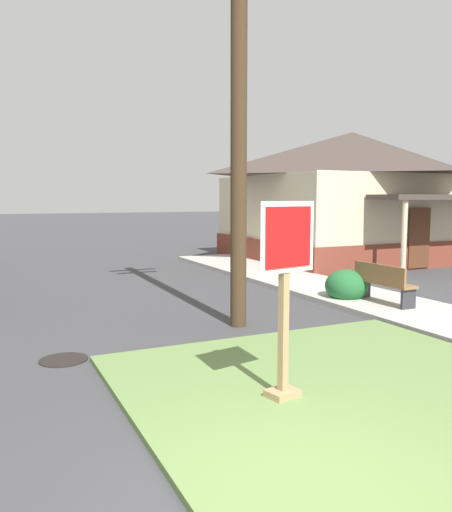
{
  "coord_description": "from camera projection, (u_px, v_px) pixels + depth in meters",
  "views": [
    {
      "loc": [
        -2.08,
        -3.05,
        2.38
      ],
      "look_at": [
        1.33,
        4.19,
        1.47
      ],
      "focal_mm": 35.89,
      "sensor_mm": 36.0,
      "label": 1
    }
  ],
  "objects": [
    {
      "name": "corner_house",
      "position": [
        351.0,
        194.0,
        20.0
      ],
      "size": [
        8.74,
        8.69,
        4.91
      ],
      "color": "brown",
      "rests_on": "ground"
    },
    {
      "name": "ground_plane",
      "position": [
        302.0,
        512.0,
        3.89
      ],
      "size": [
        160.0,
        160.0,
        0.0
      ],
      "primitive_type": "plane",
      "color": "#3D3D3F"
    },
    {
      "name": "street_bench",
      "position": [
        383.0,
        282.0,
        10.98
      ],
      "size": [
        0.41,
        1.52,
        0.85
      ],
      "color": "brown",
      "rests_on": "sidewalk_strip"
    },
    {
      "name": "manhole_cover",
      "position": [
        64.0,
        360.0,
        7.52
      ],
      "size": [
        0.7,
        0.7,
        0.02
      ],
      "primitive_type": "cylinder",
      "color": "black",
      "rests_on": "ground"
    },
    {
      "name": "grass_corner_patch",
      "position": [
        370.0,
        400.0,
        5.95
      ],
      "size": [
        5.33,
        5.87,
        0.08
      ],
      "primitive_type": "cube",
      "color": "#668447",
      "rests_on": "ground"
    },
    {
      "name": "sidewalk_strip",
      "position": [
        362.0,
        299.0,
        11.82
      ],
      "size": [
        2.2,
        18.86,
        0.12
      ],
      "primitive_type": "cube",
      "color": "#B2AFA8",
      "rests_on": "ground"
    },
    {
      "name": "utility_pole",
      "position": [
        239.0,
        45.0,
        8.98
      ],
      "size": [
        1.55,
        0.3,
        9.76
      ],
      "color": "#42301E",
      "rests_on": "ground"
    },
    {
      "name": "shrub_by_curb",
      "position": [
        346.0,
        286.0,
        11.68
      ],
      "size": [
        0.97,
        0.97,
        0.76
      ],
      "primitive_type": "ellipsoid",
      "color": "#246332",
      "rests_on": "ground"
    },
    {
      "name": "stop_sign",
      "position": [
        285.0,
        301.0,
        5.8
      ],
      "size": [
        0.78,
        0.35,
        2.26
      ],
      "color": "#A3845B",
      "rests_on": "grass_corner_patch"
    }
  ]
}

